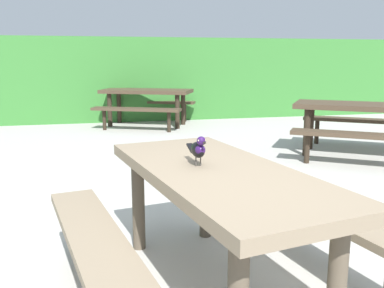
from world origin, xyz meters
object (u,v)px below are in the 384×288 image
Objects in this scene: picnic_table_mid_left at (361,117)px; picnic_table_foreground at (217,199)px; bird_grackle at (198,149)px; picnic_table_mid_right at (147,99)px.

picnic_table_foreground is at bearing -135.32° from picnic_table_mid_left.
bird_grackle reaches higher than picnic_table_mid_right.
bird_grackle is (-0.10, 0.06, 0.29)m from picnic_table_foreground.
bird_grackle is at bearing -136.90° from picnic_table_mid_left.
bird_grackle is 4.18m from picnic_table_mid_left.
picnic_table_mid_left is (2.95, 2.91, 0.00)m from picnic_table_foreground.
picnic_table_mid_left and picnic_table_mid_right have the same top height.
picnic_table_foreground is at bearing -93.29° from picnic_table_mid_right.
bird_grackle reaches higher than picnic_table_mid_left.
picnic_table_mid_left is at bearing -53.17° from picnic_table_mid_right.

